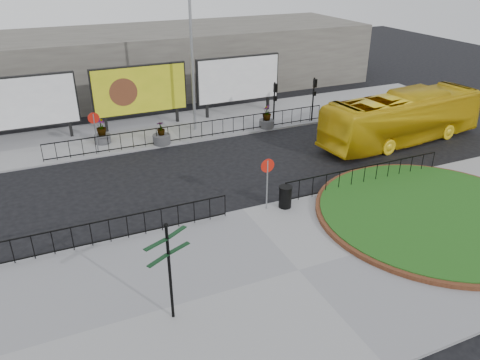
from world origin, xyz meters
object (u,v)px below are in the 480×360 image
planter_b (161,137)px  fingerpost_sign (169,262)px  bus (402,118)px  billboard_mid (140,90)px  lamp_post (192,57)px  planter_a (102,133)px  litter_bin (285,197)px  planter_c (267,119)px

planter_b → fingerpost_sign: bearing=-104.1°
bus → billboard_mid: bearing=51.9°
fingerpost_sign → planter_b: size_ratio=2.48×
billboard_mid → fingerpost_sign: bearing=-100.6°
lamp_post → bus: size_ratio=0.82×
lamp_post → planter_a: 7.25m
lamp_post → planter_a: lamp_post is taller
fingerpost_sign → litter_bin: (6.79, 4.87, -1.60)m
litter_bin → planter_a: bearing=118.6°
bus → planter_b: 14.78m
lamp_post → fingerpost_sign: lamp_post is taller
lamp_post → fingerpost_sign: size_ratio=2.63×
litter_bin → bus: (10.66, 4.57, 0.92)m
billboard_mid → bus: size_ratio=0.55×
billboard_mid → planter_c: (7.49, -3.55, -1.91)m
lamp_post → litter_bin: size_ratio=8.91×
fingerpost_sign → billboard_mid: bearing=55.7°
billboard_mid → planter_c: bearing=-25.4°
litter_bin → planter_a: size_ratio=0.65×
planter_b → litter_bin: bearing=-73.0°
lamp_post → planter_a: size_ratio=5.82×
billboard_mid → lamp_post: lamp_post is taller
bus → planter_a: 18.40m
planter_a → fingerpost_sign: bearing=-91.6°
lamp_post → litter_bin: 12.34m
litter_bin → bus: 11.63m
billboard_mid → planter_a: size_ratio=3.91×
bus → planter_b: (-13.71, 5.43, -1.00)m
billboard_mid → planter_b: billboard_mid is taller
billboard_mid → planter_a: 4.03m
litter_bin → planter_a: 13.21m
planter_c → planter_a: bearing=171.4°
bus → planter_a: size_ratio=7.06×
planter_b → planter_c: planter_c is taller
fingerpost_sign → bus: (17.45, 9.44, -0.68)m
planter_a → litter_bin: bearing=-61.4°
billboard_mid → planter_a: bearing=-146.5°
litter_bin → planter_b: (-3.05, 10.00, -0.08)m
billboard_mid → fingerpost_sign: size_ratio=1.76×
litter_bin → planter_c: bearing=67.6°
lamp_post → planter_c: (4.48, -1.58, -4.14)m
fingerpost_sign → litter_bin: bearing=11.9°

